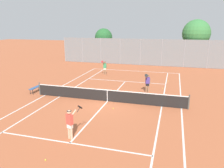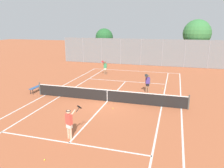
{
  "view_description": "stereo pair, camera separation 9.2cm",
  "coord_description": "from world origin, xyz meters",
  "px_view_note": "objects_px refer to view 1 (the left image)",
  "views": [
    {
      "loc": [
        4.72,
        -15.24,
        5.76
      ],
      "look_at": [
        -0.05,
        1.5,
        1.0
      ],
      "focal_mm": 35.0,
      "sensor_mm": 36.0,
      "label": 1
    },
    {
      "loc": [
        4.81,
        -15.22,
        5.76
      ],
      "look_at": [
        -0.05,
        1.5,
        1.0
      ],
      "focal_mm": 35.0,
      "sensor_mm": 36.0,
      "label": 2
    }
  ],
  "objects_px": {
    "player_near_side": "(70,122)",
    "player_far_right": "(147,82)",
    "loose_tennis_ball_4": "(52,93)",
    "tree_behind_left": "(103,38)",
    "loose_tennis_ball_1": "(162,88)",
    "loose_tennis_ball_2": "(113,108)",
    "loose_tennis_ball_3": "(96,92)",
    "tennis_net": "(107,95)",
    "loose_tennis_ball_0": "(46,160)",
    "courtside_bench": "(36,88)",
    "tree_behind_right": "(197,34)",
    "loose_tennis_ball_5": "(168,81)",
    "player_far_left": "(105,67)"
  },
  "relations": [
    {
      "from": "loose_tennis_ball_0",
      "to": "courtside_bench",
      "type": "relative_size",
      "value": 0.04
    },
    {
      "from": "player_far_left",
      "to": "courtside_bench",
      "type": "xyz_separation_m",
      "value": [
        -3.76,
        -8.15,
        -0.52
      ]
    },
    {
      "from": "loose_tennis_ball_4",
      "to": "player_near_side",
      "type": "bearing_deg",
      "value": -52.38
    },
    {
      "from": "loose_tennis_ball_4",
      "to": "courtside_bench",
      "type": "relative_size",
      "value": 0.04
    },
    {
      "from": "tennis_net",
      "to": "loose_tennis_ball_5",
      "type": "relative_size",
      "value": 181.82
    },
    {
      "from": "loose_tennis_ball_2",
      "to": "loose_tennis_ball_1",
      "type": "bearing_deg",
      "value": 63.31
    },
    {
      "from": "player_far_left",
      "to": "loose_tennis_ball_4",
      "type": "bearing_deg",
      "value": -104.95
    },
    {
      "from": "player_far_right",
      "to": "player_near_side",
      "type": "bearing_deg",
      "value": -107.31
    },
    {
      "from": "loose_tennis_ball_4",
      "to": "tree_behind_right",
      "type": "relative_size",
      "value": 0.01
    },
    {
      "from": "loose_tennis_ball_2",
      "to": "loose_tennis_ball_3",
      "type": "bearing_deg",
      "value": 127.01
    },
    {
      "from": "player_near_side",
      "to": "tree_behind_left",
      "type": "bearing_deg",
      "value": 104.24
    },
    {
      "from": "tennis_net",
      "to": "player_far_left",
      "type": "height_order",
      "value": "player_far_left"
    },
    {
      "from": "loose_tennis_ball_2",
      "to": "tree_behind_right",
      "type": "relative_size",
      "value": 0.01
    },
    {
      "from": "loose_tennis_ball_3",
      "to": "courtside_bench",
      "type": "xyz_separation_m",
      "value": [
        -5.12,
        -1.36,
        0.38
      ]
    },
    {
      "from": "player_near_side",
      "to": "loose_tennis_ball_3",
      "type": "xyz_separation_m",
      "value": [
        -1.47,
        7.92,
        -0.89
      ]
    },
    {
      "from": "player_far_right",
      "to": "loose_tennis_ball_2",
      "type": "distance_m",
      "value": 4.92
    },
    {
      "from": "courtside_bench",
      "to": "loose_tennis_ball_3",
      "type": "bearing_deg",
      "value": 14.92
    },
    {
      "from": "loose_tennis_ball_4",
      "to": "tennis_net",
      "type": "bearing_deg",
      "value": -5.85
    },
    {
      "from": "courtside_bench",
      "to": "player_near_side",
      "type": "bearing_deg",
      "value": -44.82
    },
    {
      "from": "loose_tennis_ball_3",
      "to": "tree_behind_right",
      "type": "height_order",
      "value": "tree_behind_right"
    },
    {
      "from": "player_far_right",
      "to": "loose_tennis_ball_4",
      "type": "relative_size",
      "value": 26.88
    },
    {
      "from": "loose_tennis_ball_1",
      "to": "tree_behind_left",
      "type": "xyz_separation_m",
      "value": [
        -10.28,
        13.77,
        3.65
      ]
    },
    {
      "from": "player_near_side",
      "to": "tree_behind_right",
      "type": "height_order",
      "value": "tree_behind_right"
    },
    {
      "from": "loose_tennis_ball_1",
      "to": "tree_behind_right",
      "type": "relative_size",
      "value": 0.01
    },
    {
      "from": "loose_tennis_ball_2",
      "to": "loose_tennis_ball_4",
      "type": "distance_m",
      "value": 6.31
    },
    {
      "from": "loose_tennis_ball_5",
      "to": "courtside_bench",
      "type": "distance_m",
      "value": 13.11
    },
    {
      "from": "courtside_bench",
      "to": "player_far_right",
      "type": "bearing_deg",
      "value": 15.15
    },
    {
      "from": "loose_tennis_ball_2",
      "to": "tree_behind_left",
      "type": "height_order",
      "value": "tree_behind_left"
    },
    {
      "from": "player_far_right",
      "to": "courtside_bench",
      "type": "relative_size",
      "value": 1.18
    },
    {
      "from": "player_far_left",
      "to": "loose_tennis_ball_5",
      "type": "bearing_deg",
      "value": -8.69
    },
    {
      "from": "player_far_right",
      "to": "player_far_left",
      "type": "bearing_deg",
      "value": 135.4
    },
    {
      "from": "player_far_left",
      "to": "player_far_right",
      "type": "height_order",
      "value": "same"
    },
    {
      "from": "courtside_bench",
      "to": "tree_behind_left",
      "type": "height_order",
      "value": "tree_behind_left"
    },
    {
      "from": "loose_tennis_ball_0",
      "to": "tree_behind_right",
      "type": "bearing_deg",
      "value": 73.31
    },
    {
      "from": "tennis_net",
      "to": "player_far_left",
      "type": "distance_m",
      "value": 9.23
    },
    {
      "from": "loose_tennis_ball_1",
      "to": "tennis_net",
      "type": "bearing_deg",
      "value": -129.56
    },
    {
      "from": "loose_tennis_ball_0",
      "to": "loose_tennis_ball_1",
      "type": "distance_m",
      "value": 13.46
    },
    {
      "from": "loose_tennis_ball_2",
      "to": "loose_tennis_ball_5",
      "type": "relative_size",
      "value": 1.0
    },
    {
      "from": "loose_tennis_ball_3",
      "to": "tennis_net",
      "type": "bearing_deg",
      "value": -49.93
    },
    {
      "from": "loose_tennis_ball_1",
      "to": "tree_behind_left",
      "type": "bearing_deg",
      "value": 126.74
    },
    {
      "from": "player_near_side",
      "to": "player_far_right",
      "type": "relative_size",
      "value": 1.0
    },
    {
      "from": "player_far_left",
      "to": "loose_tennis_ball_3",
      "type": "bearing_deg",
      "value": -78.66
    },
    {
      "from": "loose_tennis_ball_1",
      "to": "loose_tennis_ball_3",
      "type": "relative_size",
      "value": 1.0
    },
    {
      "from": "tree_behind_left",
      "to": "tennis_net",
      "type": "bearing_deg",
      "value": -70.99
    },
    {
      "from": "loose_tennis_ball_4",
      "to": "tree_behind_right",
      "type": "bearing_deg",
      "value": 54.67
    },
    {
      "from": "loose_tennis_ball_1",
      "to": "loose_tennis_ball_2",
      "type": "bearing_deg",
      "value": -116.69
    },
    {
      "from": "tennis_net",
      "to": "loose_tennis_ball_5",
      "type": "distance_m",
      "value": 8.75
    },
    {
      "from": "player_near_side",
      "to": "loose_tennis_ball_5",
      "type": "xyz_separation_m",
      "value": [
        4.46,
        13.58,
        -0.89
      ]
    },
    {
      "from": "tree_behind_right",
      "to": "player_far_right",
      "type": "bearing_deg",
      "value": -107.72
    },
    {
      "from": "loose_tennis_ball_4",
      "to": "tree_behind_left",
      "type": "relative_size",
      "value": 0.01
    }
  ]
}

